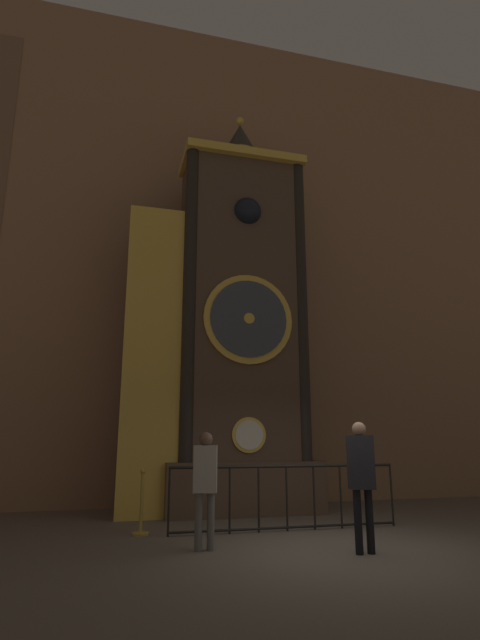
% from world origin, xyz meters
% --- Properties ---
extents(ground_plane, '(28.00, 28.00, 0.00)m').
position_xyz_m(ground_plane, '(0.00, 0.00, 0.00)').
color(ground_plane, brown).
extents(cathedral_back_wall, '(24.00, 0.32, 13.46)m').
position_xyz_m(cathedral_back_wall, '(-0.09, 5.61, 6.72)').
color(cathedral_back_wall, '#936B4C').
rests_on(cathedral_back_wall, ground_plane).
extents(clock_tower, '(4.40, 1.79, 9.79)m').
position_xyz_m(clock_tower, '(-0.88, 4.10, 4.09)').
color(clock_tower, brown).
rests_on(clock_tower, ground_plane).
extents(railing_fence, '(4.17, 0.05, 1.11)m').
position_xyz_m(railing_fence, '(-0.24, 1.74, 0.61)').
color(railing_fence, black).
rests_on(railing_fence, ground_plane).
extents(visitor_near, '(0.39, 0.30, 1.65)m').
position_xyz_m(visitor_near, '(-1.93, 0.54, 0.99)').
color(visitor_near, '#58554F').
rests_on(visitor_near, ground_plane).
extents(visitor_far, '(0.37, 0.26, 1.79)m').
position_xyz_m(visitor_far, '(0.18, -0.24, 1.07)').
color(visitor_far, black).
rests_on(visitor_far, ground_plane).
extents(stanchion_post, '(0.28, 0.28, 1.06)m').
position_xyz_m(stanchion_post, '(-2.73, 2.04, 0.34)').
color(stanchion_post, '#B28E33').
rests_on(stanchion_post, ground_plane).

